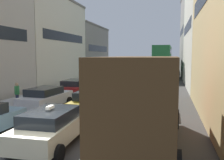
{
  "coord_description": "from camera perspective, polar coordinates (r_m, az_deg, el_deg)",
  "views": [
    {
      "loc": [
        4.63,
        -7.22,
        3.63
      ],
      "look_at": [
        0.0,
        12.0,
        1.6
      ],
      "focal_mm": 38.81,
      "sensor_mm": 36.0,
      "label": 1
    }
  ],
  "objects": [
    {
      "name": "taxi_centre_lane_front",
      "position": [
        10.15,
        -13.89,
        -10.52
      ],
      "size": [
        2.11,
        4.32,
        1.66
      ],
      "rotation": [
        0.0,
        0.0,
        1.58
      ],
      "color": "beige",
      "rests_on": "ground"
    },
    {
      "name": "building_row_right",
      "position": [
        30.27,
        23.97,
        11.08
      ],
      "size": [
        7.2,
        43.9,
        14.21
      ],
      "rotation": [
        0.0,
        0.0,
        -1.57
      ],
      "color": "gray",
      "rests_on": "ground"
    },
    {
      "name": "wagon_left_lane_second",
      "position": [
        16.88,
        -15.31,
        -4.01
      ],
      "size": [
        2.3,
        4.41,
        1.49
      ],
      "rotation": [
        0.0,
        0.0,
        1.5
      ],
      "color": "silver",
      "rests_on": "ground"
    },
    {
      "name": "sedan_left_lane_third",
      "position": [
        21.52,
        -8.77,
        -1.77
      ],
      "size": [
        2.15,
        4.35,
        1.49
      ],
      "rotation": [
        0.0,
        0.0,
        1.6
      ],
      "color": "#A51E1E",
      "rests_on": "ground"
    },
    {
      "name": "removalist_box_truck",
      "position": [
        9.38,
        7.63,
        -4.37
      ],
      "size": [
        2.81,
        7.74,
        3.58
      ],
      "rotation": [
        0.0,
        0.0,
        1.55
      ],
      "color": "#A51E1E",
      "rests_on": "ground"
    },
    {
      "name": "building_row_left",
      "position": [
        33.22,
        -16.68,
        8.17
      ],
      "size": [
        7.2,
        43.9,
        11.1
      ],
      "rotation": [
        0.0,
        0.0,
        1.57
      ],
      "color": "#B2ADA3",
      "rests_on": "ground"
    },
    {
      "name": "bus_mid_queue_primary",
      "position": [
        39.94,
        11.83,
        4.59
      ],
      "size": [
        2.98,
        10.55,
        5.06
      ],
      "rotation": [
        0.0,
        0.0,
        1.55
      ],
      "color": "#1E6033",
      "rests_on": "ground"
    },
    {
      "name": "sedan_centre_lane_second",
      "position": [
        14.97,
        -4.44,
        -5.07
      ],
      "size": [
        2.18,
        4.36,
        1.49
      ],
      "rotation": [
        0.0,
        0.0,
        1.54
      ],
      "color": "#B29319",
      "rests_on": "ground"
    },
    {
      "name": "sidewalk_left",
      "position": [
        29.7,
        -8.99,
        -1.09
      ],
      "size": [
        2.6,
        64.0,
        0.14
      ],
      "primitive_type": "cube",
      "color": "#AEAEAE",
      "rests_on": "ground"
    },
    {
      "name": "sedan_left_lane_fourth",
      "position": [
        26.95,
        -3.42,
        -0.18
      ],
      "size": [
        2.27,
        4.4,
        1.49
      ],
      "rotation": [
        0.0,
        0.0,
        1.63
      ],
      "color": "#19592D",
      "rests_on": "ground"
    },
    {
      "name": "bus_far_queue_secondary",
      "position": [
        52.6,
        12.39,
        3.69
      ],
      "size": [
        3.03,
        10.57,
        2.9
      ],
      "rotation": [
        0.0,
        0.0,
        1.54
      ],
      "color": "#1E6033",
      "rests_on": "ground"
    },
    {
      "name": "sedan_centre_lane_fifth",
      "position": [
        31.97,
        4.99,
        0.76
      ],
      "size": [
        2.3,
        4.41,
        1.49
      ],
      "rotation": [
        0.0,
        0.0,
        1.64
      ],
      "color": "beige",
      "rests_on": "ground"
    },
    {
      "name": "sedan_right_lane_behind_truck",
      "position": [
        16.31,
        8.97,
        -4.22
      ],
      "size": [
        2.11,
        4.32,
        1.49
      ],
      "rotation": [
        0.0,
        0.0,
        1.56
      ],
      "color": "#194C8C",
      "rests_on": "ground"
    },
    {
      "name": "lane_stripe_right",
      "position": [
        27.62,
        7.34,
        -1.73
      ],
      "size": [
        0.16,
        60.0,
        0.01
      ],
      "primitive_type": "cube",
      "color": "silver",
      "rests_on": "ground"
    },
    {
      "name": "pedestrian_near_kerb",
      "position": [
        18.77,
        -21.47,
        -2.77
      ],
      "size": [
        0.34,
        0.53,
        1.66
      ],
      "rotation": [
        0.0,
        0.0,
        0.24
      ],
      "color": "#262D47",
      "rests_on": "ground"
    },
    {
      "name": "lane_stripe_left",
      "position": [
        28.18,
        0.45,
        -1.53
      ],
      "size": [
        0.16,
        60.0,
        0.01
      ],
      "primitive_type": "cube",
      "color": "silver",
      "rests_on": "ground"
    },
    {
      "name": "hatchback_centre_lane_third",
      "position": [
        20.53,
        -0.13,
        -2.07
      ],
      "size": [
        2.29,
        4.41,
        1.49
      ],
      "rotation": [
        0.0,
        0.0,
        1.5
      ],
      "color": "gray",
      "rests_on": "ground"
    },
    {
      "name": "coupe_centre_lane_fourth",
      "position": [
        25.96,
        3.35,
        -0.41
      ],
      "size": [
        2.06,
        4.3,
        1.49
      ],
      "rotation": [
        0.0,
        0.0,
        1.57
      ],
      "color": "black",
      "rests_on": "ground"
    },
    {
      "name": "ground_plane",
      "position": [
        9.31,
        -18.44,
        -17.4
      ],
      "size": [
        140.0,
        140.0,
        0.0
      ],
      "primitive_type": "plane",
      "color": "#3C3A37"
    }
  ]
}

